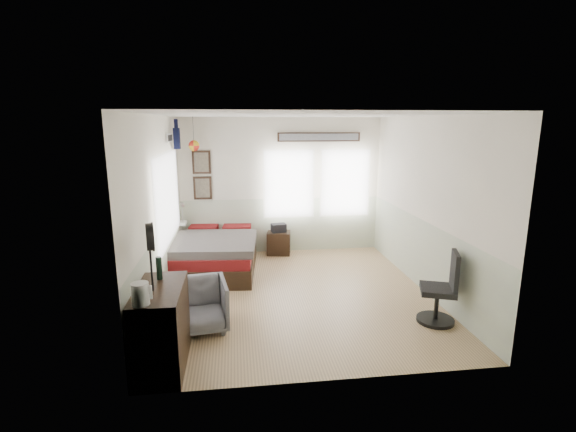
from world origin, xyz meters
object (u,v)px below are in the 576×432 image
object	(u,v)px
armchair	(199,305)
task_chair	(442,294)
dresser	(162,328)
nightstand	(279,243)
bed	(215,254)

from	to	relation	value
armchair	task_chair	distance (m)	3.15
dresser	nightstand	bearing A→B (deg)	66.40
dresser	task_chair	size ratio (longest dim) A/B	1.02
armchair	nightstand	distance (m)	3.29
bed	armchair	size ratio (longest dim) A/B	2.95
task_chair	armchair	bearing A→B (deg)	-163.78
armchair	dresser	bearing A→B (deg)	-120.38
bed	task_chair	bearing A→B (deg)	-33.31
dresser	task_chair	world-z (taller)	task_chair
bed	dresser	size ratio (longest dim) A/B	2.08
bed	task_chair	world-z (taller)	task_chair
dresser	task_chair	distance (m)	3.52
dresser	nightstand	size ratio (longest dim) A/B	2.19
armchair	nightstand	size ratio (longest dim) A/B	1.55
bed	nightstand	distance (m)	1.47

